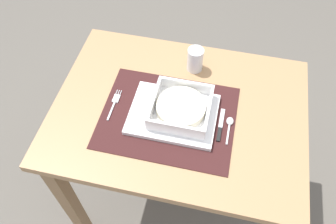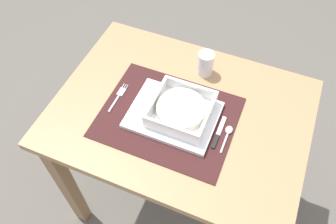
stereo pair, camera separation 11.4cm
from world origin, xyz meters
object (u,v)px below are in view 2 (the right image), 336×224
at_px(porridge_bowl, 181,110).
at_px(butter_knife, 218,134).
at_px(drinking_glass, 205,64).
at_px(dining_table, 180,130).
at_px(spoon, 228,132).
at_px(fork, 119,95).

distance_m(porridge_bowl, butter_knife, 0.14).
bearing_deg(porridge_bowl, drinking_glass, 88.06).
distance_m(dining_table, porridge_bowl, 0.17).
xyz_separation_m(dining_table, porridge_bowl, (0.01, -0.03, 0.16)).
xyz_separation_m(butter_knife, drinking_glass, (-0.13, 0.25, 0.04)).
relative_size(dining_table, butter_knife, 6.61).
bearing_deg(dining_table, spoon, -9.07).
xyz_separation_m(porridge_bowl, butter_knife, (0.14, -0.02, -0.03)).
bearing_deg(porridge_bowl, butter_knife, -8.61).
height_order(porridge_bowl, fork, porridge_bowl).
height_order(spoon, butter_knife, spoon).
xyz_separation_m(porridge_bowl, fork, (-0.23, -0.00, -0.03)).
relative_size(porridge_bowl, spoon, 1.80).
distance_m(spoon, drinking_glass, 0.28).
bearing_deg(porridge_bowl, spoon, -1.11).
distance_m(porridge_bowl, drinking_glass, 0.23).
bearing_deg(spoon, butter_knife, -150.54).
bearing_deg(spoon, dining_table, 168.27).
distance_m(dining_table, butter_knife, 0.20).
bearing_deg(butter_knife, dining_table, 166.84).
distance_m(fork, spoon, 0.40).
xyz_separation_m(spoon, drinking_glass, (-0.16, 0.23, 0.03)).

